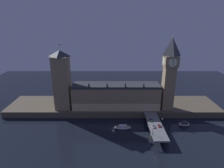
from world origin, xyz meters
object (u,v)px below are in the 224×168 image
car_northbound_trail (153,126)px  clock_tower (170,72)px  pedestrian_mid_walk (162,125)px  boat_downstream (184,124)px  pedestrian_near_rail (152,132)px  victoria_tower (62,80)px  car_southbound_lead (159,126)px  boat_upstream (123,127)px  pedestrian_far_rail (146,115)px  car_northbound_lead (151,120)px  street_lamp_near (153,131)px  street_lamp_mid (162,121)px

car_northbound_trail → clock_tower: bearing=60.2°
pedestrian_mid_walk → boat_downstream: size_ratio=0.18×
pedestrian_near_rail → victoria_tower: bearing=150.2°
car_southbound_lead → boat_upstream: car_southbound_lead is taller
victoria_tower → pedestrian_near_rail: 97.71m
car_southbound_lead → boat_upstream: 31.73m
victoria_tower → car_northbound_trail: size_ratio=16.72×
car_northbound_trail → boat_upstream: car_northbound_trail is taller
pedestrian_near_rail → boat_upstream: 28.83m
pedestrian_far_rail → car_northbound_lead: bearing=-72.9°
victoria_tower → boat_downstream: (115.16, -24.44, -34.45)m
street_lamp_near → boat_upstream: bearing=139.3°
car_northbound_lead → boat_upstream: car_northbound_lead is taller
car_southbound_lead → boat_downstream: car_southbound_lead is taller
car_southbound_lead → boat_downstream: bearing=24.7°
boat_upstream → boat_downstream: bearing=5.2°
car_northbound_trail → pedestrian_mid_walk: size_ratio=2.12×
victoria_tower → pedestrian_mid_walk: size_ratio=35.45×
boat_upstream → car_northbound_lead: bearing=5.5°
car_southbound_lead → pedestrian_mid_walk: 2.63m
pedestrian_near_rail → street_lamp_near: (-0.40, -2.23, 2.89)m
boat_downstream → car_northbound_trail: bearing=-157.2°
car_northbound_lead → car_southbound_lead: size_ratio=1.01×
clock_tower → street_lamp_near: clock_tower is taller
pedestrian_far_rail → boat_downstream: 35.08m
clock_tower → street_lamp_mid: clock_tower is taller
pedestrian_far_rail → street_lamp_near: size_ratio=0.28×
street_lamp_near → boat_upstream: street_lamp_near is taller
car_southbound_lead → street_lamp_near: street_lamp_near is taller
pedestrian_mid_walk → street_lamp_near: (-10.82, -12.00, 2.75)m
car_northbound_lead → street_lamp_mid: bearing=-39.5°
clock_tower → boat_upstream: 68.50m
pedestrian_mid_walk → street_lamp_mid: street_lamp_mid is taller
clock_tower → car_northbound_lead: bearing=-129.1°
car_northbound_lead → pedestrian_mid_walk: (7.81, -9.50, 0.33)m
street_lamp_near → boat_downstream: street_lamp_near is taller
car_northbound_trail → boat_downstream: bearing=22.8°
car_northbound_lead → boat_downstream: car_northbound_lead is taller
car_southbound_lead → boat_downstream: 29.49m
pedestrian_mid_walk → street_lamp_near: size_ratio=0.31×
pedestrian_mid_walk → boat_downstream: bearing=27.3°
clock_tower → boat_downstream: size_ratio=6.88×
victoria_tower → car_northbound_trail: victoria_tower is taller
boat_upstream → street_lamp_near: bearing=-40.7°
victoria_tower → boat_upstream: bearing=-26.9°
car_southbound_lead → street_lamp_near: 15.00m
street_lamp_mid → car_northbound_trail: bearing=-155.6°
car_northbound_trail → street_lamp_near: street_lamp_near is taller
car_northbound_lead → pedestrian_far_rail: pedestrian_far_rail is taller
pedestrian_far_rail → street_lamp_mid: bearing=-54.7°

